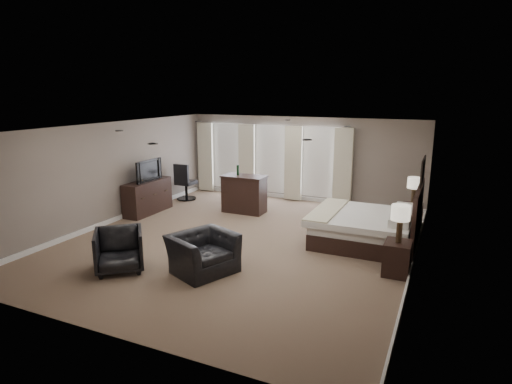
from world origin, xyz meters
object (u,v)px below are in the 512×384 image
at_px(nightstand_far, 411,217).
at_px(armchair_near, 203,247).
at_px(armchair_far, 119,248).
at_px(bar_stool_right, 261,195).
at_px(lamp_far, 414,191).
at_px(bar_counter, 244,194).
at_px(lamp_near, 400,224).
at_px(dresser, 148,197).
at_px(tv, 147,178).
at_px(bar_stool_left, 231,190).
at_px(desk_chair, 186,181).
at_px(nightstand_near, 397,258).
at_px(bed, 365,213).

height_order(nightstand_far, armchair_near, armchair_near).
bearing_deg(nightstand_far, armchair_far, -134.71).
height_order(armchair_far, bar_stool_right, armchair_far).
height_order(lamp_far, bar_counter, lamp_far).
relative_size(nightstand_far, bar_stool_right, 0.80).
distance_m(lamp_near, dresser, 7.09).
xyz_separation_m(lamp_far, dresser, (-6.92, -1.47, -0.53)).
bearing_deg(tv, bar_stool_left, -38.14).
bearing_deg(bar_stool_left, desk_chair, -168.36).
bearing_deg(dresser, bar_stool_right, 32.53).
relative_size(armchair_near, bar_stool_right, 1.41).
xyz_separation_m(lamp_far, armchair_near, (-3.38, -4.31, -0.49)).
bearing_deg(dresser, lamp_far, 11.96).
relative_size(dresser, bar_stool_right, 1.96).
bearing_deg(bar_stool_left, lamp_far, -5.78).
bearing_deg(tv, nightstand_near, -101.71).
xyz_separation_m(tv, armchair_near, (3.54, -2.84, -0.49)).
xyz_separation_m(armchair_far, bar_stool_left, (-0.48, 5.46, -0.06)).
relative_size(lamp_far, bar_stool_right, 0.83).
xyz_separation_m(lamp_far, tv, (-6.92, -1.47, 0.00)).
xyz_separation_m(dresser, armchair_far, (2.05, -3.45, -0.01)).
bearing_deg(dresser, desk_chair, 84.99).
bearing_deg(nightstand_far, desk_chair, 177.90).
relative_size(nightstand_near, lamp_far, 0.94).
relative_size(nightstand_near, armchair_far, 0.71).
bearing_deg(bar_stool_right, bar_counter, -115.79).
distance_m(lamp_far, bar_stool_left, 5.40).
xyz_separation_m(nightstand_far, bar_stool_left, (-5.34, 0.54, 0.06)).
height_order(lamp_near, lamp_far, lamp_near).
relative_size(lamp_near, bar_counter, 0.58).
xyz_separation_m(bed, tv, (-6.03, -0.02, 0.29)).
bearing_deg(lamp_near, armchair_near, -157.33).
relative_size(bed, bar_counter, 1.81).
bearing_deg(armchair_far, dresser, 80.30).
distance_m(tv, bar_stool_left, 2.62).
bearing_deg(armchair_near, armchair_far, 135.63).
xyz_separation_m(tv, bar_stool_left, (1.58, 2.01, -0.60)).
relative_size(nightstand_far, desk_chair, 0.56).
bearing_deg(bar_counter, desk_chair, 166.97).
bearing_deg(dresser, armchair_far, -59.25).
height_order(armchair_near, bar_stool_right, armchair_near).
relative_size(lamp_near, armchair_near, 0.62).
height_order(lamp_near, bar_counter, lamp_near).
xyz_separation_m(tv, bar_stool_right, (2.72, 1.74, -0.59)).
height_order(bar_stool_left, bar_stool_right, bar_stool_right).
bearing_deg(armchair_near, desk_chair, 60.16).
bearing_deg(bar_stool_left, bed, -24.09).
bearing_deg(tv, lamp_far, -78.04).
distance_m(bed, lamp_far, 1.73).
bearing_deg(lamp_near, bar_counter, 149.65).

